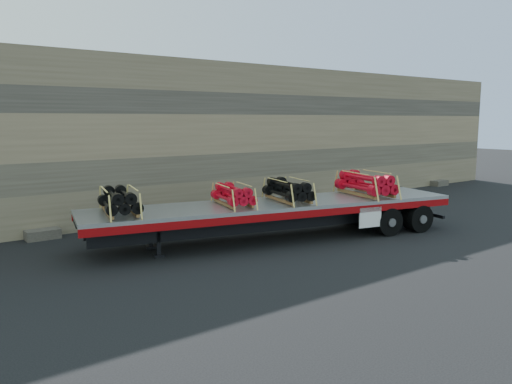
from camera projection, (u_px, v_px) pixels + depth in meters
ground at (290, 233)px, 19.42m from camera, size 120.00×120.00×0.00m
rock_wall at (203, 138)px, 24.08m from camera, size 44.00×3.00×7.00m
trailer at (276, 221)px, 18.29m from camera, size 14.18×5.68×1.39m
bundle_front at (119, 202)px, 15.90m from camera, size 1.56×2.39×0.78m
bundle_midfront at (233, 195)px, 17.46m from camera, size 1.40×2.15×0.70m
bundle_midrear at (288, 191)px, 18.33m from camera, size 1.55×2.37×0.77m
bundle_rear at (366, 184)px, 19.70m from camera, size 1.78×2.73×0.89m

